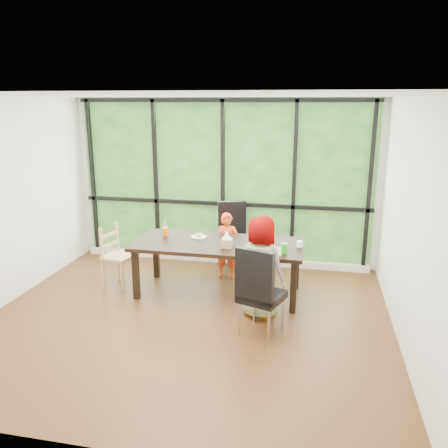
{
  "coord_description": "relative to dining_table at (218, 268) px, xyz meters",
  "views": [
    {
      "loc": [
        1.5,
        -4.96,
        2.64
      ],
      "look_at": [
        0.32,
        0.77,
        1.05
      ],
      "focal_mm": 36.38,
      "sensor_mm": 36.0,
      "label": 1
    }
  ],
  "objects": [
    {
      "name": "chair_interior_leather",
      "position": [
        0.73,
        -1.01,
        0.17
      ],
      "size": [
        0.59,
        0.59,
        1.08
      ],
      "primitive_type": "cube",
      "rotation": [
        0.0,
        0.0,
        2.8
      ],
      "color": "black",
      "rests_on": "ground"
    },
    {
      "name": "green_cup",
      "position": [
        0.92,
        -0.27,
        0.44
      ],
      "size": [
        0.09,
        0.09,
        0.13
      ],
      "primitive_type": "cylinder",
      "color": "green",
      "rests_on": "dining_table"
    },
    {
      "name": "straw_white",
      "position": [
        -0.83,
        0.18,
        0.54
      ],
      "size": [
        0.01,
        0.04,
        0.2
      ],
      "primitive_type": "cylinder",
      "rotation": [
        0.14,
        0.0,
        0.0
      ],
      "color": "white",
      "rests_on": "orange_cup"
    },
    {
      "name": "tissue_box",
      "position": [
        0.15,
        -0.18,
        0.43
      ],
      "size": [
        0.14,
        0.14,
        0.12
      ],
      "primitive_type": "cube",
      "color": "tan",
      "rests_on": "dining_table"
    },
    {
      "name": "plate_near",
      "position": [
        0.6,
        -0.21,
        0.38
      ],
      "size": [
        0.24,
        0.24,
        0.01
      ],
      "primitive_type": "cylinder",
      "color": "white",
      "rests_on": "dining_table"
    },
    {
      "name": "plate_far",
      "position": [
        -0.33,
        0.2,
        0.38
      ],
      "size": [
        0.22,
        0.22,
        0.01
      ],
      "primitive_type": "cylinder",
      "color": "white",
      "rests_on": "dining_table"
    },
    {
      "name": "foliage_backdrop",
      "position": [
        -0.22,
        1.36,
        0.98
      ],
      "size": [
        4.8,
        0.02,
        2.65
      ],
      "primitive_type": "cube",
      "color": "#204717",
      "rests_on": "back_wall"
    },
    {
      "name": "child_older",
      "position": [
        0.69,
        -0.57,
        0.28
      ],
      "size": [
        0.74,
        0.62,
        1.3
      ],
      "primitive_type": "imported",
      "rotation": [
        0.0,
        0.0,
        2.77
      ],
      "color": "gray",
      "rests_on": "ground"
    },
    {
      "name": "chair_end_beech",
      "position": [
        -1.48,
        -0.0,
        0.08
      ],
      "size": [
        0.49,
        0.5,
        0.9
      ],
      "primitive_type": "cube",
      "rotation": [
        0.0,
        0.0,
        1.33
      ],
      "color": "tan",
      "rests_on": "ground"
    },
    {
      "name": "window_mullions",
      "position": [
        -0.22,
        1.32,
        0.98
      ],
      "size": [
        4.8,
        0.06,
        2.65
      ],
      "primitive_type": null,
      "color": "black",
      "rests_on": "back_wall"
    },
    {
      "name": "chair_window_leather",
      "position": [
        0.02,
        0.99,
        0.17
      ],
      "size": [
        0.56,
        0.56,
        1.08
      ],
      "primitive_type": "cube",
      "rotation": [
        0.0,
        0.0,
        0.25
      ],
      "color": "black",
      "rests_on": "ground"
    },
    {
      "name": "crepe_rolls_near",
      "position": [
        0.6,
        -0.21,
        0.41
      ],
      "size": [
        0.15,
        0.12,
        0.04
      ],
      "primitive_type": null,
      "color": "tan",
      "rests_on": "plate_near"
    },
    {
      "name": "ground",
      "position": [
        -0.22,
        -0.87,
        -0.38
      ],
      "size": [
        5.0,
        5.0,
        0.0
      ],
      "primitive_type": "plane",
      "color": "black",
      "rests_on": "ground"
    },
    {
      "name": "back_wall",
      "position": [
        -0.22,
        1.38,
        0.98
      ],
      "size": [
        5.0,
        0.0,
        5.0
      ],
      "primitive_type": "plane",
      "rotation": [
        1.57,
        0.0,
        0.0
      ],
      "color": "silver",
      "rests_on": "ground"
    },
    {
      "name": "crepe_rolls_far",
      "position": [
        -0.33,
        0.2,
        0.41
      ],
      "size": [
        0.1,
        0.12,
        0.04
      ],
      "primitive_type": null,
      "color": "tan",
      "rests_on": "plate_far"
    },
    {
      "name": "tissue",
      "position": [
        0.15,
        -0.18,
        0.55
      ],
      "size": [
        0.12,
        0.12,
        0.11
      ],
      "primitive_type": "cone",
      "color": "white",
      "rests_on": "tissue_box"
    },
    {
      "name": "window_sill",
      "position": [
        -0.22,
        1.28,
        -0.33
      ],
      "size": [
        4.8,
        0.12,
        0.1
      ],
      "primitive_type": "cube",
      "color": "silver",
      "rests_on": "ground"
    },
    {
      "name": "white_mug",
      "position": [
        1.11,
        0.03,
        0.42
      ],
      "size": [
        0.08,
        0.08,
        0.08
      ],
      "primitive_type": "cylinder",
      "color": "white",
      "rests_on": "dining_table"
    },
    {
      "name": "child_toddler",
      "position": [
        0.0,
        0.61,
        0.13
      ],
      "size": [
        0.39,
        0.27,
        1.02
      ],
      "primitive_type": "imported",
      "rotation": [
        0.0,
        0.0,
        0.07
      ],
      "color": "red",
      "rests_on": "ground"
    },
    {
      "name": "dining_table",
      "position": [
        0.0,
        0.0,
        0.0
      ],
      "size": [
        2.41,
        1.22,
        0.75
      ],
      "primitive_type": "cube",
      "rotation": [
        0.0,
        0.0,
        0.09
      ],
      "color": "black",
      "rests_on": "ground"
    },
    {
      "name": "orange_cup",
      "position": [
        -0.83,
        0.18,
        0.44
      ],
      "size": [
        0.08,
        0.08,
        0.12
      ],
      "primitive_type": "cylinder",
      "color": "#FF6E00",
      "rests_on": "dining_table"
    },
    {
      "name": "straw_pink",
      "position": [
        0.92,
        -0.27,
        0.55
      ],
      "size": [
        0.01,
        0.04,
        0.2
      ],
      "primitive_type": "cylinder",
      "rotation": [
        0.14,
        0.0,
        0.0
      ],
      "color": "pink",
      "rests_on": "green_cup"
    },
    {
      "name": "placemat",
      "position": [
        0.66,
        -0.21,
        0.38
      ],
      "size": [
        0.47,
        0.35,
        0.01
      ],
      "primitive_type": "cube",
      "color": "tan",
      "rests_on": "dining_table"
    }
  ]
}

